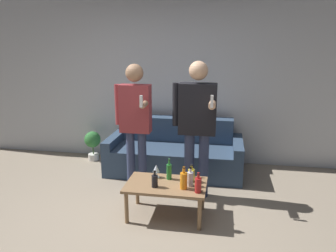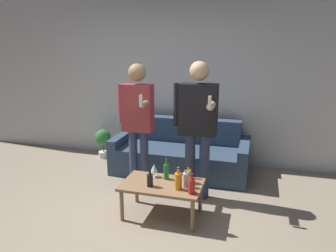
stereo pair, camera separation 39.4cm
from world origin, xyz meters
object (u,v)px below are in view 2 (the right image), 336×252
at_px(bottle_orange, 178,181).
at_px(person_standing_right, 198,121).
at_px(couch, 181,153).
at_px(coffee_table, 162,187).
at_px(person_standing_left, 138,117).

height_order(bottle_orange, person_standing_right, person_standing_right).
height_order(couch, bottle_orange, couch).
bearing_deg(person_standing_right, coffee_table, -116.20).
bearing_deg(couch, person_standing_left, -117.21).
relative_size(person_standing_left, person_standing_right, 0.97).
distance_m(bottle_orange, person_standing_left, 1.12).
height_order(person_standing_left, person_standing_right, person_standing_right).
xyz_separation_m(couch, person_standing_left, (-0.40, -0.78, 0.72)).
bearing_deg(person_standing_left, coffee_table, -49.66).
xyz_separation_m(coffee_table, bottle_orange, (0.21, -0.09, 0.15)).
bearing_deg(person_standing_left, couch, 62.79).
distance_m(coffee_table, person_standing_right, 0.92).
bearing_deg(person_standing_right, person_standing_left, 177.86).
bearing_deg(coffee_table, bottle_orange, -23.50).
bearing_deg(couch, coffee_table, -85.47).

